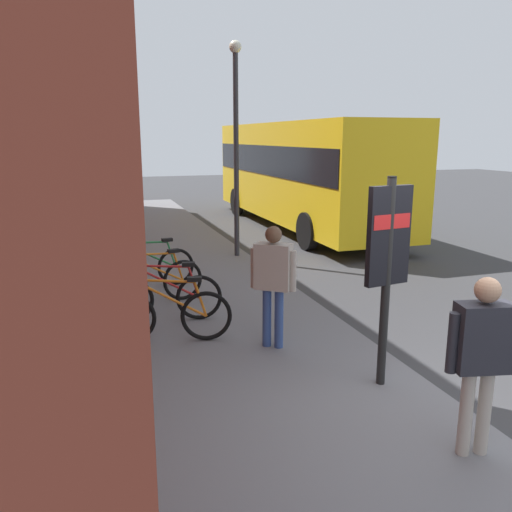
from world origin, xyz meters
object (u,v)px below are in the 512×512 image
(bicycle_end_of_row, at_px, (169,315))
(bicycle_nearest_sign, at_px, (154,282))
(transit_info_sign, at_px, (388,249))
(pedestrian_near_bus, at_px, (273,274))
(bicycle_under_window, at_px, (149,268))
(street_lamp, at_px, (236,132))
(city_bus, at_px, (301,169))
(pedestrian_crossing_street, at_px, (482,349))
(bicycle_beside_lamp, at_px, (166,297))

(bicycle_end_of_row, distance_m, bicycle_nearest_sign, 1.76)
(transit_info_sign, distance_m, pedestrian_near_bus, 1.74)
(bicycle_under_window, relative_size, transit_info_sign, 0.74)
(street_lamp, bearing_deg, bicycle_under_window, 132.55)
(transit_info_sign, xyz_separation_m, street_lamp, (6.98, -0.27, 1.33))
(pedestrian_near_bus, distance_m, street_lamp, 5.98)
(transit_info_sign, bearing_deg, city_bus, -18.15)
(city_bus, relative_size, pedestrian_crossing_street, 6.34)
(bicycle_beside_lamp, xyz_separation_m, bicycle_nearest_sign, (0.91, 0.06, 0.00))
(pedestrian_near_bus, relative_size, pedestrian_crossing_street, 1.01)
(bicycle_nearest_sign, bearing_deg, bicycle_end_of_row, 179.31)
(bicycle_end_of_row, height_order, bicycle_beside_lamp, same)
(bicycle_nearest_sign, bearing_deg, bicycle_beside_lamp, -176.35)
(bicycle_nearest_sign, distance_m, street_lamp, 4.72)
(city_bus, distance_m, pedestrian_crossing_street, 12.88)
(bicycle_beside_lamp, bearing_deg, transit_info_sign, -144.49)
(bicycle_beside_lamp, relative_size, pedestrian_crossing_street, 1.06)
(bicycle_nearest_sign, bearing_deg, pedestrian_near_bus, -151.41)
(bicycle_beside_lamp, relative_size, bicycle_nearest_sign, 1.00)
(bicycle_beside_lamp, height_order, pedestrian_near_bus, pedestrian_near_bus)
(pedestrian_crossing_street, bearing_deg, pedestrian_near_bus, 16.89)
(bicycle_end_of_row, bearing_deg, pedestrian_near_bus, -115.10)
(bicycle_under_window, height_order, street_lamp, street_lamp)
(pedestrian_crossing_street, bearing_deg, bicycle_nearest_sign, 22.42)
(bicycle_under_window, xyz_separation_m, pedestrian_near_bus, (-3.40, -1.25, 0.63))
(pedestrian_crossing_street, bearing_deg, transit_info_sign, 2.06)
(bicycle_end_of_row, relative_size, transit_info_sign, 0.72)
(bicycle_beside_lamp, distance_m, pedestrian_crossing_street, 4.87)
(bicycle_beside_lamp, height_order, street_lamp, street_lamp)
(bicycle_end_of_row, height_order, bicycle_under_window, same)
(bicycle_end_of_row, xyz_separation_m, pedestrian_crossing_street, (-3.50, -2.19, 0.62))
(bicycle_beside_lamp, height_order, transit_info_sign, transit_info_sign)
(bicycle_under_window, bearing_deg, street_lamp, -47.45)
(bicycle_end_of_row, xyz_separation_m, street_lamp, (4.94, -2.41, 2.53))
(bicycle_end_of_row, relative_size, pedestrian_crossing_street, 1.05)
(bicycle_under_window, bearing_deg, bicycle_beside_lamp, -179.48)
(city_bus, bearing_deg, transit_info_sign, 161.85)
(city_bus, bearing_deg, bicycle_beside_lamp, 144.91)
(bicycle_beside_lamp, bearing_deg, bicycle_end_of_row, 174.68)
(bicycle_end_of_row, bearing_deg, pedestrian_crossing_street, -147.97)
(bicycle_end_of_row, xyz_separation_m, bicycle_beside_lamp, (0.85, -0.08, 0.00))
(bicycle_beside_lamp, relative_size, street_lamp, 0.36)
(bicycle_under_window, bearing_deg, bicycle_nearest_sign, 177.75)
(pedestrian_crossing_street, bearing_deg, street_lamp, -1.49)
(pedestrian_near_bus, bearing_deg, transit_info_sign, -149.89)
(city_bus, bearing_deg, street_lamp, 139.92)
(bicycle_end_of_row, distance_m, pedestrian_crossing_street, 4.18)
(street_lamp, bearing_deg, transit_info_sign, 177.77)
(bicycle_end_of_row, bearing_deg, bicycle_nearest_sign, -0.69)
(street_lamp, bearing_deg, pedestrian_crossing_street, 178.51)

